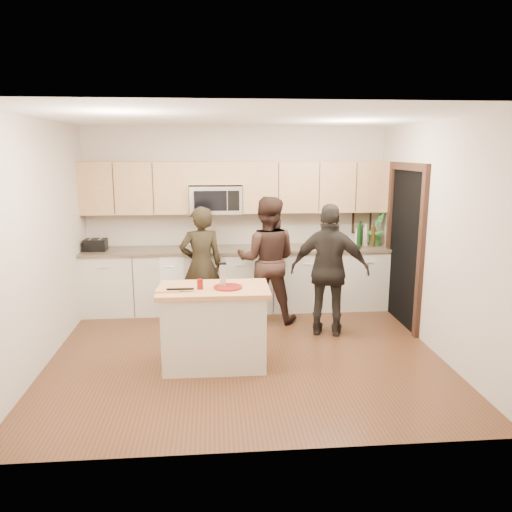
{
  "coord_description": "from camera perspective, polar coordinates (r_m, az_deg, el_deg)",
  "views": [
    {
      "loc": [
        -0.35,
        -5.56,
        2.35
      ],
      "look_at": [
        0.16,
        0.35,
        1.1
      ],
      "focal_mm": 35.0,
      "sensor_mm": 36.0,
      "label": 1
    }
  ],
  "objects": [
    {
      "name": "island",
      "position": [
        5.57,
        -4.8,
        -8.0
      ],
      "size": [
        1.21,
        0.71,
        0.9
      ],
      "rotation": [
        0.0,
        0.0,
        -0.01
      ],
      "color": "beige",
      "rests_on": "ground"
    },
    {
      "name": "toaster",
      "position": [
        7.54,
        -17.86,
        1.22
      ],
      "size": [
        0.31,
        0.24,
        0.17
      ],
      "color": "black",
      "rests_on": "back_cabinetry"
    },
    {
      "name": "microwave",
      "position": [
        7.39,
        -4.6,
        6.45
      ],
      "size": [
        0.76,
        0.41,
        0.4
      ],
      "color": "silver",
      "rests_on": "ground"
    },
    {
      "name": "red_plate",
      "position": [
        5.4,
        -3.24,
        -3.57
      ],
      "size": [
        0.31,
        0.31,
        0.02
      ],
      "primitive_type": "cylinder",
      "color": "maroon",
      "rests_on": "island"
    },
    {
      "name": "drink_glass",
      "position": [
        5.37,
        -6.41,
        -3.21
      ],
      "size": [
        0.06,
        0.06,
        0.11
      ],
      "primitive_type": "cylinder",
      "color": "maroon",
      "rests_on": "island"
    },
    {
      "name": "framed_picture",
      "position": [
        7.95,
        11.97,
        3.93
      ],
      "size": [
        0.3,
        0.03,
        0.38
      ],
      "color": "black",
      "rests_on": "ground"
    },
    {
      "name": "floor",
      "position": [
        6.04,
        -1.23,
        -10.97
      ],
      "size": [
        4.5,
        4.5,
        0.0
      ],
      "primitive_type": "plane",
      "color": "#52311C",
      "rests_on": "ground"
    },
    {
      "name": "knife",
      "position": [
        5.33,
        -9.13,
        -3.75
      ],
      "size": [
        0.18,
        0.03,
        0.01
      ],
      "primitive_type": "cube",
      "rotation": [
        0.0,
        0.0,
        -0.01
      ],
      "color": "silver",
      "rests_on": "cutting_board"
    },
    {
      "name": "back_cabinetry",
      "position": [
        7.49,
        -2.08,
        -2.61
      ],
      "size": [
        4.5,
        0.66,
        0.94
      ],
      "color": "beige",
      "rests_on": "ground"
    },
    {
      "name": "woman_center",
      "position": [
        6.88,
        1.26,
        -0.45
      ],
      "size": [
        0.96,
        0.81,
        1.75
      ],
      "primitive_type": "imported",
      "rotation": [
        0.0,
        0.0,
        2.95
      ],
      "color": "black",
      "rests_on": "ground"
    },
    {
      "name": "cutting_board",
      "position": [
        5.35,
        -10.05,
        -3.88
      ],
      "size": [
        0.25,
        0.17,
        0.02
      ],
      "primitive_type": "cube",
      "rotation": [
        0.0,
        0.0,
        -0.01
      ],
      "color": "tan",
      "rests_on": "island"
    },
    {
      "name": "dish_towel",
      "position": [
        7.25,
        -9.54,
        -0.58
      ],
      "size": [
        0.34,
        0.6,
        0.48
      ],
      "color": "white",
      "rests_on": "ground"
    },
    {
      "name": "bottle_cluster",
      "position": [
        7.66,
        11.5,
        2.42
      ],
      "size": [
        0.59,
        0.36,
        0.38
      ],
      "color": "#39230A",
      "rests_on": "back_cabinetry"
    },
    {
      "name": "woman_right",
      "position": [
        6.44,
        8.43,
        -1.65
      ],
      "size": [
        1.08,
        0.68,
        1.71
      ],
      "primitive_type": "imported",
      "rotation": [
        0.0,
        0.0,
        2.86
      ],
      "color": "black",
      "rests_on": "ground"
    },
    {
      "name": "room_shell",
      "position": [
        5.6,
        -1.3,
        5.57
      ],
      "size": [
        4.52,
        4.02,
        2.71
      ],
      "color": "#C1B3A4",
      "rests_on": "ground"
    },
    {
      "name": "box_grater",
      "position": [
        5.39,
        -3.82,
        -2.07
      ],
      "size": [
        0.08,
        0.06,
        0.26
      ],
      "color": "silver",
      "rests_on": "red_plate"
    },
    {
      "name": "woman_left",
      "position": [
        6.86,
        -6.27,
        -1.09
      ],
      "size": [
        0.66,
        0.49,
        1.63
      ],
      "primitive_type": "imported",
      "rotation": [
        0.0,
        0.0,
        3.33
      ],
      "color": "black",
      "rests_on": "ground"
    },
    {
      "name": "doorway",
      "position": [
        7.05,
        16.64,
        1.69
      ],
      "size": [
        0.06,
        1.25,
        2.2
      ],
      "color": "black",
      "rests_on": "ground"
    },
    {
      "name": "upper_cabinetry",
      "position": [
        7.42,
        -1.95,
        8.0
      ],
      "size": [
        4.5,
        0.33,
        0.75
      ],
      "color": "tan",
      "rests_on": "ground"
    },
    {
      "name": "orchid",
      "position": [
        7.76,
        13.57,
        3.04
      ],
      "size": [
        0.35,
        0.36,
        0.51
      ],
      "primitive_type": "imported",
      "rotation": [
        0.0,
        0.0,
        0.91
      ],
      "color": "#327D38",
      "rests_on": "back_cabinetry"
    },
    {
      "name": "tongs",
      "position": [
        5.31,
        -8.65,
        -3.75
      ],
      "size": [
        0.29,
        0.04,
        0.02
      ],
      "primitive_type": "cube",
      "rotation": [
        0.0,
        0.0,
        -0.01
      ],
      "color": "black",
      "rests_on": "cutting_board"
    }
  ]
}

